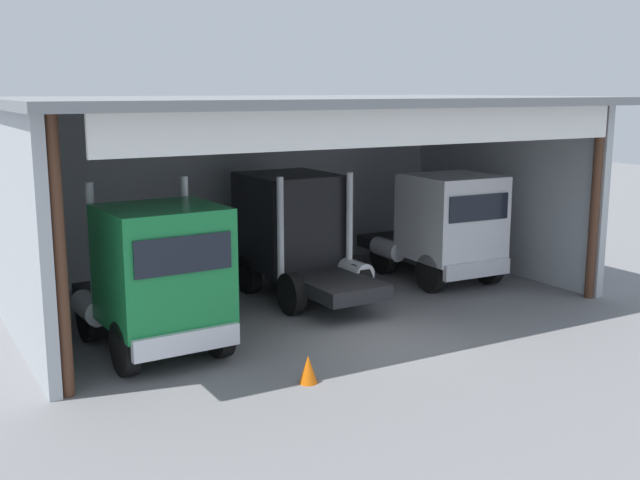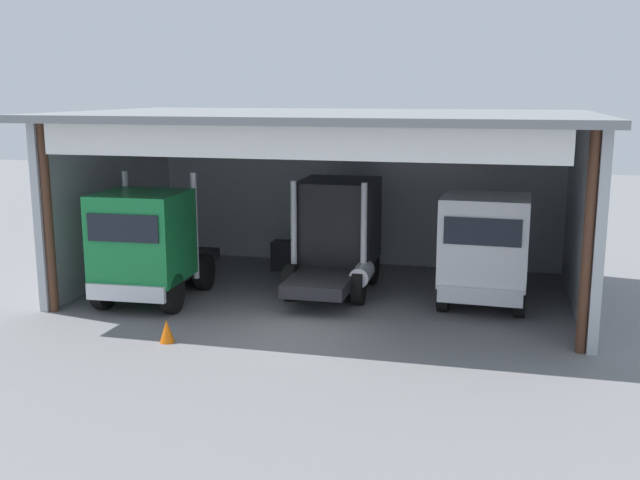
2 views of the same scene
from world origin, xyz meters
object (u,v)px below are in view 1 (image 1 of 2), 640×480
oil_drum (185,271)px  traffic_cone (308,369)px  truck_green_center_left_bay (156,277)px  truck_black_right_bay (295,232)px  truck_white_center_right_bay (444,226)px  tool_cart (196,272)px

oil_drum → traffic_cone: oil_drum is taller
oil_drum → traffic_cone: 8.37m
truck_green_center_left_bay → truck_black_right_bay: 5.65m
oil_drum → traffic_cone: size_ratio=1.56×
truck_green_center_left_bay → truck_white_center_right_bay: 9.50m
oil_drum → truck_black_right_bay: bearing=-46.2°
truck_black_right_bay → traffic_cone: bearing=-116.9°
truck_green_center_left_bay → oil_drum: bearing=-118.3°
truck_green_center_left_bay → truck_black_right_bay: bearing=-152.0°
tool_cart → traffic_cone: 7.84m
traffic_cone → truck_black_right_bay: bearing=64.0°
truck_green_center_left_bay → oil_drum: truck_green_center_left_bay is taller
truck_black_right_bay → tool_cart: bearing=138.5°
oil_drum → tool_cart: bearing=-77.7°
traffic_cone → truck_green_center_left_bay: bearing=122.8°
truck_green_center_left_bay → truck_white_center_right_bay: size_ratio=1.01×
truck_black_right_bay → truck_white_center_right_bay: bearing=-12.1°
truck_green_center_left_bay → tool_cart: (2.67, 4.74, -1.20)m
oil_drum → traffic_cone: (-0.58, -8.34, -0.16)m
truck_white_center_right_bay → traffic_cone: truck_white_center_right_bay is taller
truck_black_right_bay → traffic_cone: size_ratio=9.19×
oil_drum → tool_cart: 0.55m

